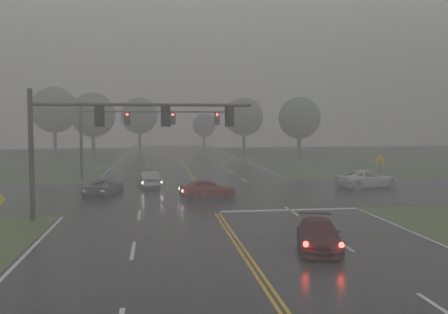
{
  "coord_description": "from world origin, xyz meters",
  "views": [
    {
      "loc": [
        -3.51,
        -14.68,
        5.34
      ],
      "look_at": [
        0.69,
        16.0,
        3.17
      ],
      "focal_mm": 40.0,
      "sensor_mm": 36.0,
      "label": 1
    }
  ],
  "objects": [
    {
      "name": "signal_gantry_far",
      "position": [
        -5.84,
        31.66,
        5.06
      ],
      "size": [
        13.89,
        0.36,
        7.15
      ],
      "color": "black",
      "rests_on": "ground"
    },
    {
      "name": "tree_n_far",
      "position": [
        6.5,
        89.06,
        4.7
      ],
      "size": [
        4.87,
        4.87,
        7.16
      ],
      "color": "#312720",
      "rests_on": "ground"
    },
    {
      "name": "sedan_red",
      "position": [
        0.06,
        19.86,
        0.0
      ],
      "size": [
        4.11,
        1.96,
        1.36
      ],
      "primitive_type": "imported",
      "rotation": [
        0.0,
        0.0,
        1.66
      ],
      "color": "maroon",
      "rests_on": "ground"
    },
    {
      "name": "tree_nw_b",
      "position": [
        -20.06,
        70.95,
        7.38
      ],
      "size": [
        7.63,
        7.63,
        11.21
      ],
      "color": "#312720",
      "rests_on": "ground"
    },
    {
      "name": "tree_nw_a",
      "position": [
        -12.79,
        61.95,
        6.41
      ],
      "size": [
        6.64,
        6.64,
        9.75
      ],
      "color": "#312720",
      "rests_on": "ground"
    },
    {
      "name": "cross_street",
      "position": [
        0.0,
        22.0,
        0.0
      ],
      "size": [
        120.0,
        14.0,
        0.02
      ],
      "primitive_type": "cube",
      "color": "black",
      "rests_on": "ground"
    },
    {
      "name": "tree_n_mid",
      "position": [
        -6.49,
        79.08,
        6.55
      ],
      "size": [
        6.78,
        6.78,
        9.95
      ],
      "color": "#312720",
      "rests_on": "ground"
    },
    {
      "name": "pickup_white",
      "position": [
        13.53,
        23.67,
        0.0
      ],
      "size": [
        5.56,
        3.43,
        1.44
      ],
      "primitive_type": "imported",
      "rotation": [
        0.0,
        0.0,
        1.79
      ],
      "color": "white",
      "rests_on": "ground"
    },
    {
      "name": "sedan_maroon",
      "position": [
        3.21,
        5.15,
        0.0
      ],
      "size": [
        2.66,
        4.52,
        1.23
      ],
      "primitive_type": "imported",
      "rotation": [
        0.0,
        0.0,
        -0.24
      ],
      "color": "#400B10",
      "rests_on": "ground"
    },
    {
      "name": "main_road",
      "position": [
        0.0,
        20.0,
        0.0
      ],
      "size": [
        18.0,
        160.0,
        0.02
      ],
      "primitive_type": "cube",
      "color": "black",
      "rests_on": "ground"
    },
    {
      "name": "car_grey",
      "position": [
        -7.31,
        22.59,
        0.0
      ],
      "size": [
        3.04,
        4.72,
        1.21
      ],
      "primitive_type": "imported",
      "rotation": [
        0.0,
        0.0,
        2.89
      ],
      "color": "#56585D",
      "rests_on": "ground"
    },
    {
      "name": "sign_diamond_east",
      "position": [
        14.64,
        23.78,
        1.89
      ],
      "size": [
        1.17,
        0.18,
        2.81
      ],
      "rotation": [
        0.0,
        0.0,
        0.12
      ],
      "color": "black",
      "rests_on": "ground"
    },
    {
      "name": "stop_bar",
      "position": [
        4.5,
        14.4,
        0.0
      ],
      "size": [
        8.5,
        0.5,
        0.01
      ],
      "primitive_type": "cube",
      "color": "silver",
      "rests_on": "ground"
    },
    {
      "name": "signal_gantry_near",
      "position": [
        -6.49,
        13.38,
        5.0
      ],
      "size": [
        12.21,
        0.31,
        7.14
      ],
      "color": "black",
      "rests_on": "ground"
    },
    {
      "name": "ground",
      "position": [
        0.0,
        0.0,
        0.0
      ],
      "size": [
        180.0,
        180.0,
        0.0
      ],
      "primitive_type": "plane",
      "color": "#29411C",
      "rests_on": "ground"
    },
    {
      "name": "sedan_silver",
      "position": [
        -4.14,
        26.01,
        0.0
      ],
      "size": [
        2.06,
        4.27,
        1.35
      ],
      "primitive_type": "imported",
      "rotation": [
        0.0,
        0.0,
        3.3
      ],
      "color": "#93959A",
      "rests_on": "ground"
    },
    {
      "name": "tree_ne_a",
      "position": [
        11.16,
        67.73,
        6.23
      ],
      "size": [
        6.45,
        6.45,
        9.47
      ],
      "color": "#312720",
      "rests_on": "ground"
    },
    {
      "name": "tree_e_near",
      "position": [
        17.42,
        56.45,
        5.95
      ],
      "size": [
        6.16,
        6.16,
        9.05
      ],
      "color": "#312720",
      "rests_on": "ground"
    }
  ]
}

